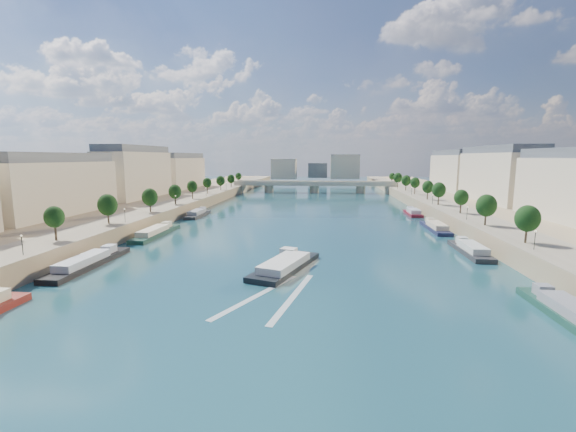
# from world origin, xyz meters

# --- Properties ---
(ground) EXTENTS (700.00, 700.00, 0.00)m
(ground) POSITION_xyz_m (0.00, 100.00, 0.00)
(ground) COLOR #0D2C3B
(ground) RESTS_ON ground
(quay_left) EXTENTS (44.00, 520.00, 5.00)m
(quay_left) POSITION_xyz_m (-72.00, 100.00, 2.50)
(quay_left) COLOR #9E8460
(quay_left) RESTS_ON ground
(quay_right) EXTENTS (44.00, 520.00, 5.00)m
(quay_right) POSITION_xyz_m (72.00, 100.00, 2.50)
(quay_right) COLOR #9E8460
(quay_right) RESTS_ON ground
(pave_left) EXTENTS (14.00, 520.00, 0.10)m
(pave_left) POSITION_xyz_m (-57.00, 100.00, 5.05)
(pave_left) COLOR gray
(pave_left) RESTS_ON quay_left
(pave_right) EXTENTS (14.00, 520.00, 0.10)m
(pave_right) POSITION_xyz_m (57.00, 100.00, 5.05)
(pave_right) COLOR gray
(pave_right) RESTS_ON quay_right
(trees_left) EXTENTS (4.80, 268.80, 8.26)m
(trees_left) POSITION_xyz_m (-55.00, 102.00, 10.48)
(trees_left) COLOR #382B1E
(trees_left) RESTS_ON ground
(trees_right) EXTENTS (4.80, 268.80, 8.26)m
(trees_right) POSITION_xyz_m (55.00, 110.00, 10.48)
(trees_right) COLOR #382B1E
(trees_right) RESTS_ON ground
(lamps_left) EXTENTS (0.36, 200.36, 4.28)m
(lamps_left) POSITION_xyz_m (-52.50, 90.00, 7.78)
(lamps_left) COLOR black
(lamps_left) RESTS_ON ground
(lamps_right) EXTENTS (0.36, 200.36, 4.28)m
(lamps_right) POSITION_xyz_m (52.50, 105.00, 7.78)
(lamps_right) COLOR black
(lamps_right) RESTS_ON ground
(buildings_left) EXTENTS (16.00, 226.00, 23.20)m
(buildings_left) POSITION_xyz_m (-85.00, 112.00, 16.45)
(buildings_left) COLOR #C6B198
(buildings_left) RESTS_ON ground
(buildings_right) EXTENTS (16.00, 226.00, 23.20)m
(buildings_right) POSITION_xyz_m (85.00, 112.00, 16.45)
(buildings_right) COLOR #C6B198
(buildings_right) RESTS_ON ground
(skyline) EXTENTS (79.00, 42.00, 22.00)m
(skyline) POSITION_xyz_m (3.19, 319.52, 14.66)
(skyline) COLOR #C6B198
(skyline) RESTS_ON ground
(bridge) EXTENTS (112.00, 12.00, 8.15)m
(bridge) POSITION_xyz_m (0.00, 228.91, 5.08)
(bridge) COLOR #C1B79E
(bridge) RESTS_ON ground
(tour_barge) EXTENTS (14.50, 25.71, 3.57)m
(tour_barge) POSITION_xyz_m (-0.66, 42.31, 0.88)
(tour_barge) COLOR black
(tour_barge) RESTS_ON ground
(wake) EXTENTS (15.65, 25.73, 0.04)m
(wake) POSITION_xyz_m (-0.66, 25.63, 0.02)
(wake) COLOR silver
(wake) RESTS_ON ground
(moored_barges_left) EXTENTS (5.00, 164.20, 3.60)m
(moored_barges_left) POSITION_xyz_m (-45.50, 42.75, 0.84)
(moored_barges_left) COLOR #1C223E
(moored_barges_left) RESTS_ON ground
(moored_barges_right) EXTENTS (5.00, 161.09, 3.60)m
(moored_barges_right) POSITION_xyz_m (45.50, 55.18, 0.84)
(moored_barges_right) COLOR black
(moored_barges_right) RESTS_ON ground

